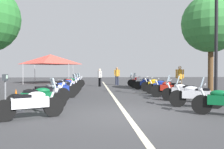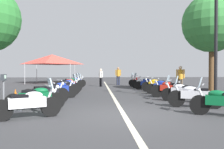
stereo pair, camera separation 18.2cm
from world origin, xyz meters
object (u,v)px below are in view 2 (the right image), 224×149
(traffic_cone_0, at_px, (182,89))
(motorcycle_right_row_8, at_px, (139,81))
(motorcycle_left_row_2, at_px, (46,93))
(parking_meter, at_px, (4,86))
(motorcycle_left_row_5, at_px, (67,85))
(motorcycle_left_row_6, at_px, (68,84))
(motorcycle_right_row_4, at_px, (163,87))
(motorcycle_right_row_7, at_px, (143,82))
(motorcycle_left_row_7, at_px, (72,82))
(motorcycle_left_row_1, at_px, (36,98))
(motorcycle_left_row_4, at_px, (63,87))
(bystander_0, at_px, (180,77))
(event_tent, at_px, (52,59))
(bystander_2, at_px, (118,75))
(motorcycle_right_row_2, at_px, (183,92))
(motorcycle_right_row_1, at_px, (194,95))
(bystander_3, at_px, (101,76))
(motorcycle_left_row_3, at_px, (58,90))
(motorcycle_right_row_0, at_px, (222,101))
(roadside_tree_0, at_px, (212,23))
(motorcycle_left_row_0, at_px, (28,103))
(motorcycle_right_row_6, at_px, (148,84))
(motorcycle_left_row_8, at_px, (75,82))
(motorcycle_right_row_3, at_px, (170,89))
(traffic_cone_2, at_px, (15,96))
(street_lamp_twin_globe, at_px, (216,19))
(motorcycle_right_row_5, at_px, (157,85))

(traffic_cone_0, bearing_deg, motorcycle_right_row_8, 11.62)
(motorcycle_left_row_2, relative_size, parking_meter, 1.47)
(motorcycle_left_row_5, xyz_separation_m, motorcycle_left_row_6, (1.44, 0.13, 0.03))
(parking_meter, bearing_deg, motorcycle_right_row_4, 45.53)
(parking_meter, bearing_deg, motorcycle_right_row_7, 64.44)
(motorcycle_left_row_6, height_order, motorcycle_right_row_4, motorcycle_left_row_6)
(motorcycle_left_row_7, xyz_separation_m, traffic_cone_0, (-4.73, -7.00, -0.18))
(motorcycle_left_row_1, relative_size, motorcycle_left_row_4, 1.03)
(bystander_0, xyz_separation_m, event_tent, (11.41, 10.49, 1.64))
(motorcycle_right_row_8, distance_m, bystander_2, 2.80)
(motorcycle_left_row_7, bearing_deg, motorcycle_right_row_7, -22.58)
(motorcycle_left_row_1, xyz_separation_m, motorcycle_right_row_8, (11.48, -5.84, 0.01))
(motorcycle_left_row_7, distance_m, motorcycle_right_row_2, 9.83)
(motorcycle_left_row_4, bearing_deg, motorcycle_left_row_5, 68.21)
(motorcycle_left_row_2, bearing_deg, motorcycle_right_row_1, -42.60)
(motorcycle_right_row_7, bearing_deg, bystander_3, -5.23)
(traffic_cone_0, distance_m, bystander_0, 1.53)
(motorcycle_right_row_1, bearing_deg, motorcycle_left_row_4, -19.74)
(motorcycle_left_row_1, height_order, motorcycle_left_row_3, motorcycle_left_row_3)
(motorcycle_right_row_0, height_order, roadside_tree_0, roadside_tree_0)
(motorcycle_left_row_6, distance_m, roadside_tree_0, 10.24)
(motorcycle_left_row_5, relative_size, motorcycle_right_row_8, 1.06)
(motorcycle_right_row_1, bearing_deg, motorcycle_right_row_8, -69.50)
(motorcycle_left_row_0, relative_size, motorcycle_left_row_3, 0.98)
(motorcycle_left_row_7, distance_m, motorcycle_right_row_6, 5.94)
(motorcycle_left_row_0, height_order, motorcycle_right_row_8, motorcycle_right_row_8)
(motorcycle_right_row_7, xyz_separation_m, traffic_cone_0, (-4.66, -1.35, -0.18))
(motorcycle_left_row_8, relative_size, event_tent, 0.38)
(motorcycle_right_row_1, bearing_deg, motorcycle_right_row_0, 117.22)
(motorcycle_left_row_4, relative_size, motorcycle_right_row_3, 0.95)
(motorcycle_right_row_4, height_order, traffic_cone_2, motorcycle_right_row_4)
(motorcycle_left_row_2, bearing_deg, bystander_0, 3.14)
(motorcycle_left_row_3, relative_size, street_lamp_twin_globe, 0.35)
(motorcycle_left_row_2, xyz_separation_m, motorcycle_right_row_5, (4.84, -6.10, 0.00))
(motorcycle_right_row_3, bearing_deg, motorcycle_left_row_5, -12.62)
(motorcycle_left_row_4, height_order, motorcycle_left_row_8, motorcycle_left_row_4)
(motorcycle_right_row_2, bearing_deg, motorcycle_right_row_7, -60.95)
(motorcycle_left_row_0, height_order, motorcycle_left_row_2, motorcycle_left_row_0)
(parking_meter, bearing_deg, traffic_cone_2, 109.21)
(motorcycle_left_row_0, bearing_deg, motorcycle_right_row_0, -26.24)
(motorcycle_right_row_5, distance_m, motorcycle_right_row_6, 1.57)
(street_lamp_twin_globe, bearing_deg, motorcycle_left_row_4, 63.74)
(motorcycle_left_row_0, height_order, motorcycle_left_row_3, motorcycle_left_row_0)
(motorcycle_left_row_2, relative_size, motorcycle_right_row_2, 1.03)
(motorcycle_left_row_5, distance_m, motorcycle_right_row_7, 6.39)
(bystander_3, bearing_deg, motorcycle_right_row_2, 74.15)
(motorcycle_right_row_3, distance_m, event_tent, 16.99)
(motorcycle_left_row_1, xyz_separation_m, motorcycle_left_row_6, (8.10, -0.05, 0.02))
(traffic_cone_2, bearing_deg, motorcycle_left_row_8, -10.23)
(motorcycle_left_row_7, height_order, bystander_2, bystander_2)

